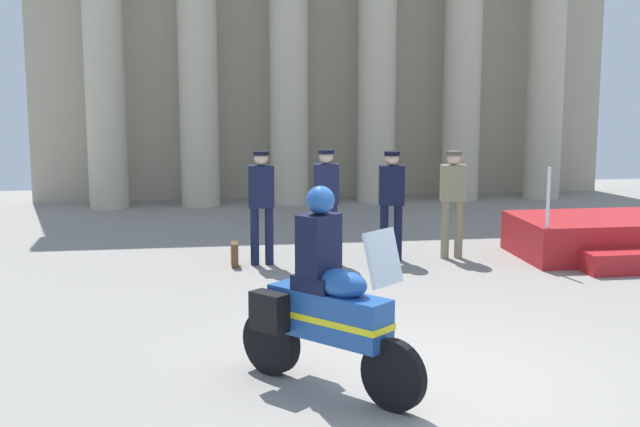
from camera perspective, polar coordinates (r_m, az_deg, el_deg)
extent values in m
plane|color=gray|center=(8.48, 7.46, -10.82)|extent=(28.62, 28.62, 0.00)
cube|color=#B6AB91|center=(20.24, 0.41, 12.45)|extent=(13.32, 0.30, 8.00)
cylinder|color=beige|center=(19.05, -14.09, 10.81)|extent=(0.84, 0.84, 6.97)
cylinder|color=beige|center=(18.96, -8.08, 11.01)|extent=(0.84, 0.84, 6.97)
cylinder|color=beige|center=(19.08, -2.08, 11.08)|extent=(0.84, 0.84, 6.97)
cylinder|color=beige|center=(19.40, 3.79, 11.04)|extent=(0.84, 0.84, 6.97)
cylinder|color=beige|center=(19.90, 9.41, 10.89)|extent=(0.84, 0.84, 6.97)
cylinder|color=beige|center=(20.58, 14.70, 10.66)|extent=(0.84, 0.84, 6.97)
cube|color=#B21E23|center=(14.39, 17.68, -1.47)|extent=(2.48, 1.76, 0.63)
cube|color=#B21E23|center=(13.44, 19.74, -3.02)|extent=(1.36, 0.50, 0.32)
cylinder|color=silver|center=(13.07, 14.80, 1.00)|extent=(0.05, 0.05, 0.90)
cylinder|color=#141938|center=(13.12, -4.32, -1.52)|extent=(0.13, 0.13, 0.88)
cylinder|color=#141938|center=(13.14, -3.37, -1.49)|extent=(0.13, 0.13, 0.88)
cube|color=#141938|center=(13.01, -3.88, 1.78)|extent=(0.40, 0.26, 0.64)
sphere|color=beige|center=(12.96, -3.90, 3.65)|extent=(0.21, 0.21, 0.21)
cylinder|color=black|center=(12.95, -3.91, 3.99)|extent=(0.24, 0.24, 0.06)
cylinder|color=#191E42|center=(13.21, -0.07, -1.34)|extent=(0.13, 0.13, 0.91)
cylinder|color=#191E42|center=(13.25, 0.87, -1.32)|extent=(0.13, 0.13, 0.91)
cube|color=#191E42|center=(13.11, 0.41, 1.95)|extent=(0.40, 0.26, 0.62)
sphere|color=beige|center=(13.06, 0.41, 3.75)|extent=(0.21, 0.21, 0.21)
cylinder|color=black|center=(13.05, 0.41, 4.10)|extent=(0.24, 0.24, 0.06)
cylinder|color=black|center=(13.42, 4.24, -1.28)|extent=(0.13, 0.13, 0.88)
cylinder|color=black|center=(13.47, 5.16, -1.25)|extent=(0.13, 0.13, 0.88)
cube|color=black|center=(13.33, 4.74, 1.87)|extent=(0.40, 0.26, 0.61)
sphere|color=beige|center=(13.28, 4.77, 3.63)|extent=(0.21, 0.21, 0.21)
cylinder|color=black|center=(13.27, 4.77, 3.96)|extent=(0.24, 0.24, 0.06)
cylinder|color=#847A5B|center=(13.69, 8.25, -1.06)|extent=(0.13, 0.13, 0.91)
cylinder|color=#847A5B|center=(13.75, 9.12, -1.04)|extent=(0.13, 0.13, 0.91)
cube|color=#847A5B|center=(13.61, 8.76, 2.01)|extent=(0.40, 0.26, 0.56)
sphere|color=beige|center=(13.57, 8.80, 3.63)|extent=(0.21, 0.21, 0.21)
cylinder|color=#4F4937|center=(13.56, 8.81, 3.96)|extent=(0.24, 0.24, 0.06)
cylinder|color=black|center=(7.62, 4.85, -10.57)|extent=(0.50, 0.55, 0.64)
cylinder|color=black|center=(8.49, -3.23, -8.43)|extent=(0.53, 0.57, 0.64)
cube|color=#1E4C99|center=(7.91, 0.58, -6.72)|extent=(1.06, 1.14, 0.44)
ellipsoid|color=#1E4C99|center=(7.74, 1.44, -4.64)|extent=(0.58, 0.60, 0.26)
cube|color=yellow|center=(7.92, 0.58, -6.86)|extent=(1.08, 1.16, 0.06)
cube|color=silver|center=(7.40, 4.17, -2.93)|extent=(0.40, 0.38, 0.47)
cube|color=black|center=(8.42, -0.92, -5.74)|extent=(0.37, 0.39, 0.36)
cube|color=black|center=(8.05, -3.37, -6.47)|extent=(0.37, 0.39, 0.36)
cube|color=black|center=(7.91, -0.09, -4.55)|extent=(0.52, 0.52, 0.14)
cube|color=black|center=(7.84, -0.09, -2.06)|extent=(0.44, 0.43, 0.56)
sphere|color=#1E4C99|center=(7.75, 0.03, 0.89)|extent=(0.26, 0.26, 0.26)
cube|color=brown|center=(13.11, -5.65, -2.71)|extent=(0.10, 0.32, 0.36)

